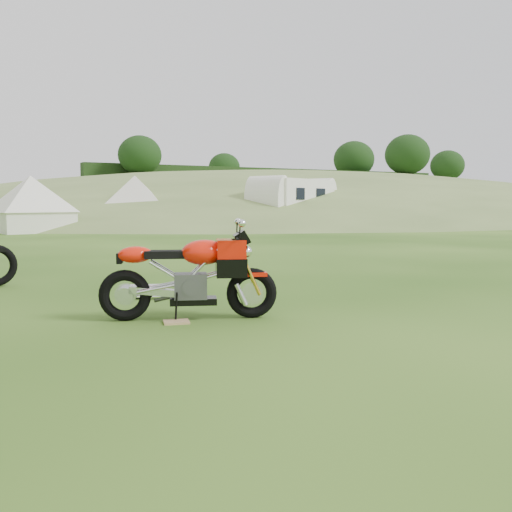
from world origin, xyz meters
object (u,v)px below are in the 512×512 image
sport_motorcycle (189,269)px  caravan (293,203)px  tent_left (31,203)px  plywood_board (176,322)px  tent_mid (135,202)px

sport_motorcycle → caravan: size_ratio=0.36×
tent_left → caravan: bearing=-19.1°
plywood_board → caravan: bearing=54.4°
tent_left → caravan: size_ratio=0.55×
tent_mid → tent_left: bearing=-142.7°
plywood_board → tent_left: (1.12, 20.12, 1.23)m
sport_motorcycle → caravan: 22.37m
tent_mid → caravan: 7.75m
tent_mid → caravan: (7.08, -3.15, -0.07)m
sport_motorcycle → tent_mid: tent_mid is taller
caravan → plywood_board: bearing=-148.3°
tent_mid → sport_motorcycle: bearing=-83.8°
caravan → tent_left: bearing=149.0°
sport_motorcycle → tent_left: bearing=109.3°
sport_motorcycle → tent_mid: (5.85, 21.39, 0.73)m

